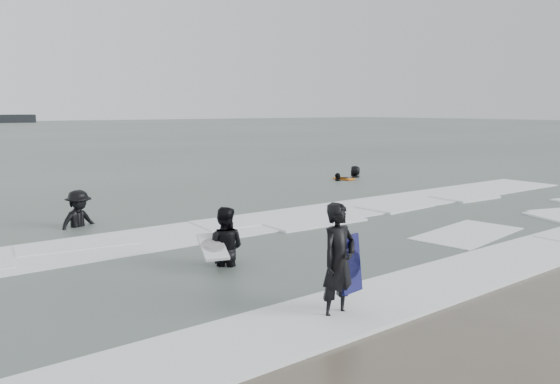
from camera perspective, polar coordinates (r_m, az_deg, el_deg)
ground at (r=11.83m, az=14.78°, el=-8.21°), size 320.00×320.00×0.00m
surfer_centre at (r=9.22m, az=6.05°, el=-12.88°), size 0.75×0.53×1.92m
surfer_wading at (r=11.98m, az=-5.82°, el=-7.75°), size 1.15×1.13×1.87m
surfer_breaker at (r=16.58m, az=-20.21°, el=-3.64°), size 1.44×1.11×1.97m
surfer_right_near at (r=25.68m, az=6.07°, el=1.05°), size 1.00×0.69×1.58m
surfer_right_far at (r=27.08m, az=7.86°, el=1.41°), size 1.03×0.97×1.78m
surf_foam at (r=14.32m, az=3.12°, el=-4.82°), size 30.03×9.06×0.09m
bodyboards at (r=15.53m, az=3.45°, el=-2.04°), size 13.02×13.13×1.25m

